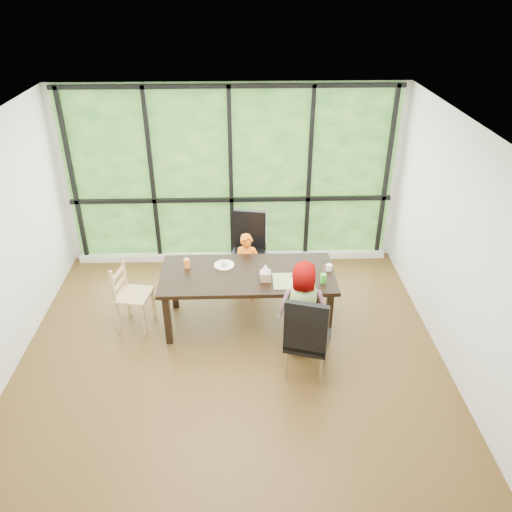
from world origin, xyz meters
name	(u,v)px	position (x,y,z in m)	size (l,w,h in m)	color
ground	(232,347)	(0.00, 0.00, 0.00)	(5.00, 5.00, 0.00)	black
back_wall	(231,176)	(0.00, 2.25, 1.35)	(5.00, 5.00, 0.00)	silver
foliage_backdrop	(231,177)	(0.00, 2.23, 1.35)	(4.80, 0.02, 2.65)	#1B4719
window_mullions	(231,178)	(0.00, 2.19, 1.35)	(4.80, 0.06, 2.65)	black
window_sill	(233,256)	(0.00, 2.15, 0.05)	(4.80, 0.12, 0.10)	silver
dining_table	(248,298)	(0.21, 0.49, 0.38)	(2.15, 0.96, 0.75)	black
chair_window_leather	(248,251)	(0.23, 1.42, 0.54)	(0.46, 0.46, 1.08)	black
chair_interior_leather	(308,334)	(0.85, -0.46, 0.54)	(0.46, 0.46, 1.08)	black
chair_end_beech	(134,295)	(-1.23, 0.50, 0.45)	(0.42, 0.40, 0.90)	tan
child_toddler	(247,267)	(0.21, 1.07, 0.49)	(0.36, 0.23, 0.98)	orange
child_older	(303,308)	(0.84, -0.04, 0.59)	(0.58, 0.38, 1.19)	gray
placemat	(293,281)	(0.76, 0.29, 0.75)	(0.49, 0.36, 0.01)	tan
plate_far	(224,265)	(-0.08, 0.69, 0.76)	(0.26, 0.26, 0.02)	white
plate_near	(299,281)	(0.82, 0.27, 0.76)	(0.21, 0.21, 0.01)	white
orange_cup	(187,263)	(-0.55, 0.65, 0.81)	(0.07, 0.07, 0.12)	orange
green_cup	(323,278)	(1.11, 0.26, 0.81)	(0.07, 0.07, 0.11)	green
white_mug	(329,268)	(1.22, 0.53, 0.79)	(0.08, 0.08, 0.08)	white
tissue_box	(265,276)	(0.42, 0.33, 0.81)	(0.13, 0.13, 0.11)	tan
crepe_rolls_far	(224,263)	(-0.08, 0.69, 0.78)	(0.10, 0.12, 0.04)	tan
crepe_rolls_near	(299,280)	(0.82, 0.27, 0.78)	(0.10, 0.12, 0.04)	tan
straw_white	(186,257)	(-0.55, 0.65, 0.91)	(0.01, 0.01, 0.20)	white
straw_pink	(324,271)	(1.11, 0.26, 0.90)	(0.01, 0.01, 0.20)	pink
tissue	(266,268)	(0.42, 0.33, 0.92)	(0.12, 0.12, 0.11)	white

